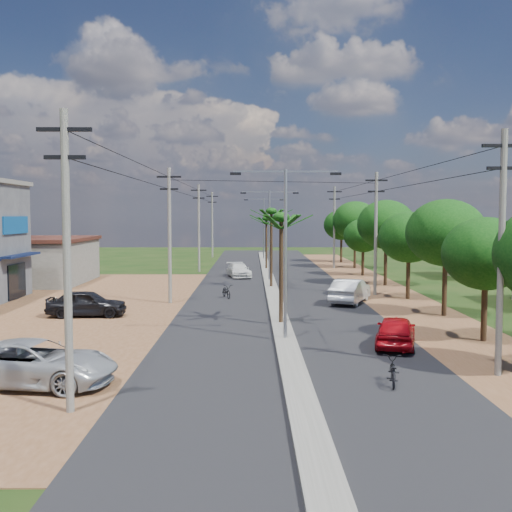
# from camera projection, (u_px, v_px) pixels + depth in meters

# --- Properties ---
(ground) EXTENTS (160.00, 160.00, 0.00)m
(ground) POSITION_uv_depth(u_px,v_px,m) (285.00, 342.00, 27.94)
(ground) COLOR black
(ground) RESTS_ON ground
(road) EXTENTS (12.00, 110.00, 0.04)m
(road) POSITION_uv_depth(u_px,v_px,m) (273.00, 297.00, 42.91)
(road) COLOR black
(road) RESTS_ON ground
(median) EXTENTS (1.00, 90.00, 0.18)m
(median) POSITION_uv_depth(u_px,v_px,m) (272.00, 291.00, 45.89)
(median) COLOR #605E56
(median) RESTS_ON ground
(dirt_lot_west) EXTENTS (18.00, 46.00, 0.04)m
(dirt_lot_west) POSITION_uv_depth(u_px,v_px,m) (28.00, 313.00, 35.82)
(dirt_lot_west) COLOR brown
(dirt_lot_west) RESTS_ON ground
(dirt_shoulder_east) EXTENTS (5.00, 90.00, 0.03)m
(dirt_shoulder_east) POSITION_uv_depth(u_px,v_px,m) (392.00, 297.00, 42.97)
(dirt_shoulder_east) COLOR brown
(dirt_shoulder_east) RESTS_ON ground
(low_shed) EXTENTS (10.40, 10.40, 3.95)m
(low_shed) POSITION_uv_depth(u_px,v_px,m) (27.00, 260.00, 51.60)
(low_shed) COLOR #605E56
(low_shed) RESTS_ON ground
(house_east_far) EXTENTS (7.60, 7.50, 4.60)m
(house_east_far) POSITION_uv_depth(u_px,v_px,m) (493.00, 252.00, 55.86)
(house_east_far) COLOR tan
(house_east_far) RESTS_ON ground
(tree_east_b) EXTENTS (4.00, 4.00, 5.83)m
(tree_east_b) POSITION_uv_depth(u_px,v_px,m) (486.00, 254.00, 27.72)
(tree_east_b) COLOR black
(tree_east_b) RESTS_ON ground
(tree_east_c) EXTENTS (4.60, 4.60, 6.83)m
(tree_east_c) POSITION_uv_depth(u_px,v_px,m) (446.00, 233.00, 34.66)
(tree_east_c) COLOR black
(tree_east_c) RESTS_ON ground
(tree_east_d) EXTENTS (4.20, 4.20, 6.13)m
(tree_east_d) POSITION_uv_depth(u_px,v_px,m) (409.00, 237.00, 41.67)
(tree_east_d) COLOR black
(tree_east_d) RESTS_ON ground
(tree_east_e) EXTENTS (4.80, 4.80, 7.14)m
(tree_east_e) POSITION_uv_depth(u_px,v_px,m) (386.00, 225.00, 49.60)
(tree_east_e) COLOR black
(tree_east_e) RESTS_ON ground
(tree_east_f) EXTENTS (3.80, 3.80, 5.52)m
(tree_east_f) POSITION_uv_depth(u_px,v_px,m) (363.00, 236.00, 57.67)
(tree_east_f) COLOR black
(tree_east_f) RESTS_ON ground
(tree_east_g) EXTENTS (5.00, 5.00, 7.38)m
(tree_east_g) POSITION_uv_depth(u_px,v_px,m) (355.00, 221.00, 65.56)
(tree_east_g) COLOR black
(tree_east_g) RESTS_ON ground
(tree_east_h) EXTENTS (4.40, 4.40, 6.52)m
(tree_east_h) POSITION_uv_depth(u_px,v_px,m) (341.00, 225.00, 73.58)
(tree_east_h) COLOR black
(tree_east_h) RESTS_ON ground
(palm_median_near) EXTENTS (2.00, 2.00, 6.15)m
(palm_median_near) POSITION_uv_depth(u_px,v_px,m) (281.00, 222.00, 31.55)
(palm_median_near) COLOR black
(palm_median_near) RESTS_ON ground
(palm_median_mid) EXTENTS (2.00, 2.00, 6.55)m
(palm_median_mid) POSITION_uv_depth(u_px,v_px,m) (271.00, 215.00, 47.48)
(palm_median_mid) COLOR black
(palm_median_mid) RESTS_ON ground
(palm_median_far) EXTENTS (2.00, 2.00, 5.85)m
(palm_median_far) POSITION_uv_depth(u_px,v_px,m) (266.00, 221.00, 63.49)
(palm_median_far) COLOR black
(palm_median_far) RESTS_ON ground
(streetlight_near) EXTENTS (5.10, 0.18, 8.00)m
(streetlight_near) POSITION_uv_depth(u_px,v_px,m) (285.00, 239.00, 27.61)
(streetlight_near) COLOR gray
(streetlight_near) RESTS_ON ground
(streetlight_mid) EXTENTS (5.10, 0.18, 8.00)m
(streetlight_mid) POSITION_uv_depth(u_px,v_px,m) (269.00, 227.00, 52.55)
(streetlight_mid) COLOR gray
(streetlight_mid) RESTS_ON ground
(streetlight_far) EXTENTS (5.10, 0.18, 8.00)m
(streetlight_far) POSITION_uv_depth(u_px,v_px,m) (264.00, 223.00, 77.49)
(streetlight_far) COLOR gray
(streetlight_far) RESTS_ON ground
(utility_pole_w_a) EXTENTS (1.60, 0.24, 9.00)m
(utility_pole_w_a) POSITION_uv_depth(u_px,v_px,m) (67.00, 255.00, 17.59)
(utility_pole_w_a) COLOR #605E56
(utility_pole_w_a) RESTS_ON ground
(utility_pole_w_b) EXTENTS (1.60, 0.24, 9.00)m
(utility_pole_w_b) POSITION_uv_depth(u_px,v_px,m) (170.00, 232.00, 39.53)
(utility_pole_w_b) COLOR #605E56
(utility_pole_w_b) RESTS_ON ground
(utility_pole_w_c) EXTENTS (1.60, 0.24, 9.00)m
(utility_pole_w_c) POSITION_uv_depth(u_px,v_px,m) (199.00, 226.00, 61.48)
(utility_pole_w_c) COLOR #605E56
(utility_pole_w_c) RESTS_ON ground
(utility_pole_w_d) EXTENTS (1.60, 0.24, 9.00)m
(utility_pole_w_d) POSITION_uv_depth(u_px,v_px,m) (212.00, 223.00, 82.43)
(utility_pole_w_d) COLOR #605E56
(utility_pole_w_d) RESTS_ON ground
(utility_pole_e_a) EXTENTS (1.60, 0.24, 9.00)m
(utility_pole_e_a) POSITION_uv_depth(u_px,v_px,m) (501.00, 247.00, 21.68)
(utility_pole_e_a) COLOR #605E56
(utility_pole_e_a) RESTS_ON ground
(utility_pole_e_b) EXTENTS (1.60, 0.24, 9.00)m
(utility_pole_e_b) POSITION_uv_depth(u_px,v_px,m) (376.00, 231.00, 43.63)
(utility_pole_e_b) COLOR #605E56
(utility_pole_e_b) RESTS_ON ground
(utility_pole_e_c) EXTENTS (1.60, 0.24, 9.00)m
(utility_pole_e_c) POSITION_uv_depth(u_px,v_px,m) (334.00, 225.00, 65.57)
(utility_pole_e_c) COLOR #605E56
(utility_pole_e_c) RESTS_ON ground
(car_red_near) EXTENTS (2.73, 4.45, 1.42)m
(car_red_near) POSITION_uv_depth(u_px,v_px,m) (396.00, 332.00, 26.66)
(car_red_near) COLOR #9C0810
(car_red_near) RESTS_ON ground
(car_silver_mid) EXTENTS (3.51, 5.19, 1.62)m
(car_silver_mid) POSITION_uv_depth(u_px,v_px,m) (350.00, 291.00, 39.83)
(car_silver_mid) COLOR #A5A9AE
(car_silver_mid) RESTS_ON ground
(car_white_far) EXTENTS (2.73, 4.78, 1.31)m
(car_white_far) POSITION_uv_depth(u_px,v_px,m) (239.00, 271.00, 56.24)
(car_white_far) COLOR silver
(car_white_far) RESTS_ON ground
(car_parked_silver) EXTENTS (5.95, 3.33, 1.57)m
(car_parked_silver) POSITION_uv_depth(u_px,v_px,m) (35.00, 364.00, 20.60)
(car_parked_silver) COLOR #A5A9AE
(car_parked_silver) RESTS_ON ground
(car_parked_dark) EXTENTS (4.60, 2.02, 1.54)m
(car_parked_dark) POSITION_uv_depth(u_px,v_px,m) (87.00, 304.00, 34.60)
(car_parked_dark) COLOR black
(car_parked_dark) RESTS_ON ground
(moto_rider_east) EXTENTS (0.95, 1.88, 0.94)m
(moto_rider_east) POSITION_uv_depth(u_px,v_px,m) (393.00, 372.00, 20.73)
(moto_rider_east) COLOR black
(moto_rider_east) RESTS_ON ground
(moto_rider_west_a) EXTENTS (1.18, 1.96, 0.97)m
(moto_rider_west_a) POSITION_uv_depth(u_px,v_px,m) (226.00, 292.00, 42.24)
(moto_rider_west_a) COLOR black
(moto_rider_west_a) RESTS_ON ground
(moto_rider_west_b) EXTENTS (0.88, 1.83, 1.06)m
(moto_rider_west_b) POSITION_uv_depth(u_px,v_px,m) (247.00, 272.00, 55.68)
(moto_rider_west_b) COLOR black
(moto_rider_west_b) RESTS_ON ground
(roadside_sign) EXTENTS (0.39, 1.04, 0.89)m
(roadside_sign) POSITION_uv_depth(u_px,v_px,m) (76.00, 365.00, 21.87)
(roadside_sign) COLOR maroon
(roadside_sign) RESTS_ON ground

